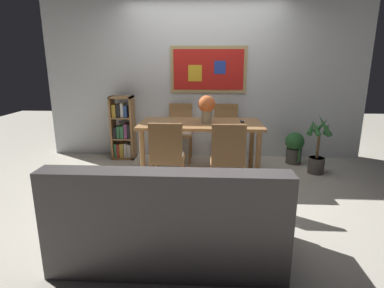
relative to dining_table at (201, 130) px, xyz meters
name	(u,v)px	position (x,y,z in m)	size (l,w,h in m)	color
ground_plane	(202,185)	(0.03, -0.39, -0.66)	(12.00, 12.00, 0.00)	beige
wall_back_with_painting	(204,78)	(0.03, 1.00, 0.64)	(5.20, 0.14, 2.60)	silver
dining_table	(201,130)	(0.00, 0.00, 0.00)	(1.67, 0.82, 0.76)	#9E7042
dining_chair_near_right	(228,155)	(0.34, -0.76, -0.12)	(0.40, 0.41, 0.91)	#9E7042
dining_chair_far_left	(180,127)	(-0.35, 0.74, -0.12)	(0.40, 0.41, 0.91)	#9E7042
dining_chair_near_left	(167,153)	(-0.37, -0.74, -0.12)	(0.40, 0.41, 0.91)	#9E7042
dining_chair_far_right	(226,128)	(0.39, 0.72, -0.12)	(0.40, 0.41, 0.91)	#9E7042
leather_couch	(169,222)	(-0.20, -1.94, -0.35)	(1.80, 0.84, 0.84)	#514C4C
bookshelf	(123,130)	(-1.30, 0.74, -0.18)	(0.36, 0.28, 1.03)	#9E7042
potted_ivy	(294,147)	(1.46, 0.60, -0.39)	(0.29, 0.29, 0.50)	#4C4742
potted_palm	(318,150)	(1.67, 0.15, -0.32)	(0.35, 0.35, 0.89)	#4C4742
flower_vase	(207,107)	(0.08, -0.03, 0.32)	(0.23, 0.23, 0.37)	tan
tv_remote	(242,121)	(0.57, 0.09, 0.11)	(0.05, 0.16, 0.02)	black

